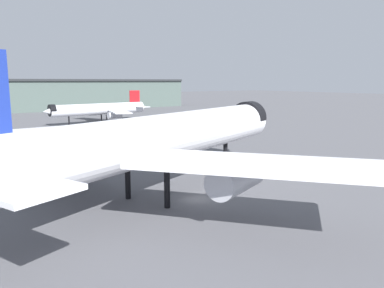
{
  "coord_description": "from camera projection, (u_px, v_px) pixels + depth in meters",
  "views": [
    {
      "loc": [
        -28.96,
        -40.62,
        16.04
      ],
      "look_at": [
        3.7,
        6.48,
        6.45
      ],
      "focal_mm": 35.17,
      "sensor_mm": 36.0,
      "label": 1
    }
  ],
  "objects": [
    {
      "name": "ground",
      "position": [
        197.0,
        199.0,
        51.84
      ],
      "size": [
        900.0,
        900.0,
        0.0
      ],
      "primitive_type": "plane",
      "color": "#56565B"
    },
    {
      "name": "airliner_near_gate",
      "position": [
        158.0,
        139.0,
        50.93
      ],
      "size": [
        64.19,
        57.34,
        18.7
      ],
      "rotation": [
        0.0,
        0.0,
        0.38
      ],
      "color": "white",
      "rests_on": "ground"
    },
    {
      "name": "airliner_far_taxiway",
      "position": [
        100.0,
        109.0,
        144.1
      ],
      "size": [
        42.91,
        39.01,
        12.32
      ],
      "rotation": [
        0.0,
        0.0,
        3.22
      ],
      "color": "silver",
      "rests_on": "ground"
    },
    {
      "name": "terminal_building",
      "position": [
        30.0,
        95.0,
        201.35
      ],
      "size": [
        179.12,
        20.33,
        26.65
      ],
      "rotation": [
        0.0,
        0.0,
        0.0
      ],
      "color": "#475651",
      "rests_on": "ground"
    },
    {
      "name": "traffic_cone_near_nose",
      "position": [
        319.0,
        161.0,
        74.73
      ],
      "size": [
        0.54,
        0.54,
        0.68
      ],
      "primitive_type": "cone",
      "color": "#F2600C",
      "rests_on": "ground"
    }
  ]
}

